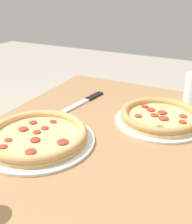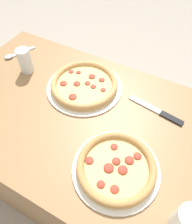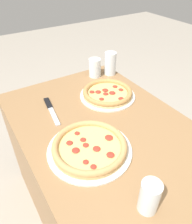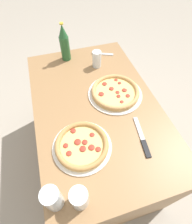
# 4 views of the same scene
# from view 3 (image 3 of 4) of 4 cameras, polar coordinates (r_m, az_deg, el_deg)

# --- Properties ---
(ground_plane) EXTENTS (8.00, 8.00, 0.00)m
(ground_plane) POSITION_cam_3_polar(r_m,az_deg,el_deg) (1.51, 3.00, -25.49)
(ground_plane) COLOR #A89E8E
(table) EXTENTS (1.16, 0.72, 0.70)m
(table) POSITION_cam_3_polar(r_m,az_deg,el_deg) (1.21, 3.55, -17.78)
(table) COLOR #997047
(table) RESTS_ON ground_plane
(pizza_salami) EXTENTS (0.29, 0.29, 0.04)m
(pizza_salami) POSITION_cam_3_polar(r_m,az_deg,el_deg) (1.17, 3.01, 4.94)
(pizza_salami) COLOR silver
(pizza_salami) RESTS_ON table
(pizza_margherita) EXTENTS (0.33, 0.33, 0.04)m
(pizza_margherita) POSITION_cam_3_polar(r_m,az_deg,el_deg) (0.86, -1.70, -9.12)
(pizza_margherita) COLOR silver
(pizza_margherita) RESTS_ON table
(glass_orange_juice) EXTENTS (0.07, 0.07, 0.11)m
(glass_orange_juice) POSITION_cam_3_polar(r_m,az_deg,el_deg) (1.36, -0.30, 11.26)
(glass_orange_juice) COLOR white
(glass_orange_juice) RESTS_ON table
(glass_lemonade) EXTENTS (0.07, 0.07, 0.14)m
(glass_lemonade) POSITION_cam_3_polar(r_m,az_deg,el_deg) (1.38, 3.75, 12.35)
(glass_lemonade) COLOR white
(glass_lemonade) RESTS_ON table
(glass_red_wine) EXTENTS (0.06, 0.06, 0.12)m
(glass_red_wine) POSITION_cam_3_polar(r_m,az_deg,el_deg) (0.70, 13.70, -20.97)
(glass_red_wine) COLOR white
(glass_red_wine) RESTS_ON table
(knife) EXTENTS (0.24, 0.06, 0.01)m
(knife) POSITION_cam_3_polar(r_m,az_deg,el_deg) (1.09, -11.68, 0.63)
(knife) COLOR black
(knife) RESTS_ON table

